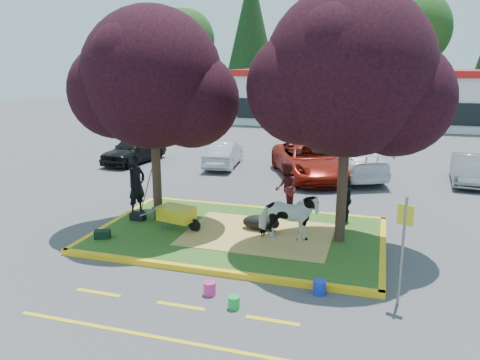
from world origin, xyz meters
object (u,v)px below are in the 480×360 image
(car_black, at_px, (134,150))
(car_silver, at_px, (224,154))
(cow, at_px, (288,217))
(calf, at_px, (259,222))
(handler, at_px, (137,185))
(bucket_green, at_px, (234,302))
(wheelbarrow, at_px, (177,214))
(bucket_pink, at_px, (210,288))
(bucket_blue, at_px, (320,287))
(sign_post, at_px, (403,240))

(car_black, height_order, car_silver, car_black)
(cow, height_order, calf, cow)
(handler, relative_size, bucket_green, 7.26)
(calf, bearing_deg, cow, -45.38)
(wheelbarrow, xyz_separation_m, bucket_pink, (2.24, -3.24, -0.49))
(cow, xyz_separation_m, wheelbarrow, (-3.35, 0.01, -0.22))
(handler, height_order, bucket_blue, handler)
(handler, bearing_deg, bucket_green, -119.87)
(bucket_pink, relative_size, bucket_blue, 0.93)
(cow, height_order, car_silver, cow)
(bucket_green, bearing_deg, bucket_blue, 35.41)
(wheelbarrow, bearing_deg, bucket_green, -39.82)
(calf, xyz_separation_m, bucket_green, (0.60, -4.38, -0.23))
(calf, distance_m, bucket_green, 4.42)
(cow, height_order, bucket_pink, cow)
(cow, height_order, handler, handler)
(bucket_blue, relative_size, car_black, 0.08)
(cow, xyz_separation_m, car_silver, (-5.05, 9.30, -0.24))
(wheelbarrow, xyz_separation_m, bucket_green, (2.94, -3.65, -0.51))
(cow, xyz_separation_m, sign_post, (2.88, -2.44, 0.60))
(bucket_green, xyz_separation_m, car_black, (-9.28, 12.42, 0.55))
(car_silver, bearing_deg, calf, 108.47)
(cow, bearing_deg, car_black, 41.61)
(cow, height_order, bucket_green, cow)
(calf, xyz_separation_m, handler, (-4.21, 0.30, 0.76))
(sign_post, bearing_deg, car_black, 160.00)
(cow, distance_m, car_black, 13.08)
(bucket_pink, bearing_deg, car_black, 125.56)
(wheelbarrow, xyz_separation_m, sign_post, (6.23, -2.45, 0.82))
(cow, relative_size, wheelbarrow, 0.89)
(wheelbarrow, bearing_deg, calf, 28.63)
(cow, distance_m, bucket_pink, 3.49)
(calf, relative_size, car_silver, 0.26)
(handler, xyz_separation_m, sign_post, (8.11, -3.48, 0.34))
(cow, distance_m, car_silver, 10.58)
(wheelbarrow, distance_m, car_silver, 9.44)
(cow, relative_size, calf, 1.69)
(sign_post, bearing_deg, bucket_green, -138.29)
(calf, bearing_deg, bucket_green, -91.65)
(cow, bearing_deg, wheelbarrow, 83.63)
(bucket_green, distance_m, bucket_pink, 0.81)
(sign_post, height_order, bucket_pink, sign_post)
(sign_post, bearing_deg, calf, 162.54)
(bucket_pink, xyz_separation_m, car_black, (-8.59, 12.01, 0.54))
(cow, relative_size, car_black, 0.42)
(wheelbarrow, bearing_deg, bucket_blue, -17.21)
(cow, relative_size, handler, 0.87)
(bucket_blue, bearing_deg, bucket_green, -144.59)
(cow, height_order, wheelbarrow, cow)
(bucket_blue, bearing_deg, sign_post, 1.22)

